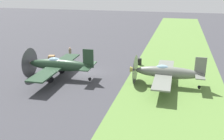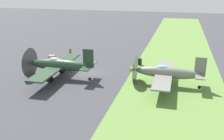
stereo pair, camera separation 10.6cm
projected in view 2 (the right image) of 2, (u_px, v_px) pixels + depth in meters
The scene contains 7 objects.
ground_plane at pixel (87, 74), 32.61m from camera, with size 160.00×160.00×0.00m, color #38383D.
grass_verge at pixel (174, 81), 29.95m from camera, with size 120.00×11.00×0.01m, color #567A38.
airplane_lead at pixel (59, 65), 30.57m from camera, with size 11.05×8.77×3.95m.
airplane_wingman at pixel (167, 72), 28.31m from camera, with size 10.22×8.14×3.67m.
ground_crew_chief at pixel (70, 52), 39.06m from camera, with size 0.62×0.38×1.73m.
fuel_drum at pixel (140, 62), 36.03m from camera, with size 0.60×0.60×0.90m, color black.
supply_crate at pixel (52, 57), 38.57m from camera, with size 0.90×0.90×0.64m, color olive.
Camera 2 is at (-28.91, -11.05, 10.78)m, focal length 41.18 mm.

